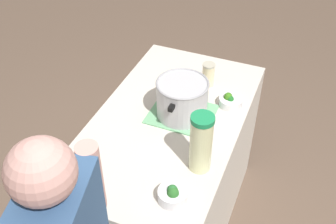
# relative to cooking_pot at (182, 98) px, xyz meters

# --- Properties ---
(ground_plane) EXTENTS (8.00, 8.00, 0.00)m
(ground_plane) POSITION_rel_cooking_pot_xyz_m (0.06, -0.05, -1.02)
(ground_plane) COLOR brown
(counter_slab) EXTENTS (1.34, 0.75, 0.91)m
(counter_slab) POSITION_rel_cooking_pot_xyz_m (0.06, -0.05, -0.57)
(counter_slab) COLOR beige
(counter_slab) RESTS_ON ground_plane
(dish_cloth) EXTENTS (0.28, 0.33, 0.01)m
(dish_cloth) POSITION_rel_cooking_pot_xyz_m (0.00, 0.00, -0.11)
(dish_cloth) COLOR #73B682
(dish_cloth) RESTS_ON counter_slab
(cooking_pot) EXTENTS (0.34, 0.27, 0.20)m
(cooking_pot) POSITION_rel_cooking_pot_xyz_m (0.00, 0.00, 0.00)
(cooking_pot) COLOR #B7B7BC
(cooking_pot) RESTS_ON dish_cloth
(lemonade_pitcher) EXTENTS (0.10, 0.10, 0.30)m
(lemonade_pitcher) POSITION_rel_cooking_pot_xyz_m (0.32, 0.21, 0.04)
(lemonade_pitcher) COLOR beige
(lemonade_pitcher) RESTS_ON counter_slab
(mason_jar) EXTENTS (0.07, 0.07, 0.14)m
(mason_jar) POSITION_rel_cooking_pot_xyz_m (-0.31, 0.04, -0.04)
(mason_jar) COLOR beige
(mason_jar) RESTS_ON counter_slab
(broccoli_bowl_front) EXTENTS (0.13, 0.13, 0.08)m
(broccoli_bowl_front) POSITION_rel_cooking_pot_xyz_m (0.54, 0.16, -0.08)
(broccoli_bowl_front) COLOR silver
(broccoli_bowl_front) RESTS_ON counter_slab
(broccoli_bowl_center) EXTENTS (0.13, 0.13, 0.08)m
(broccoli_bowl_center) POSITION_rel_cooking_pot_xyz_m (-0.17, 0.21, -0.08)
(broccoli_bowl_center) COLOR silver
(broccoli_bowl_center) RESTS_ON counter_slab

